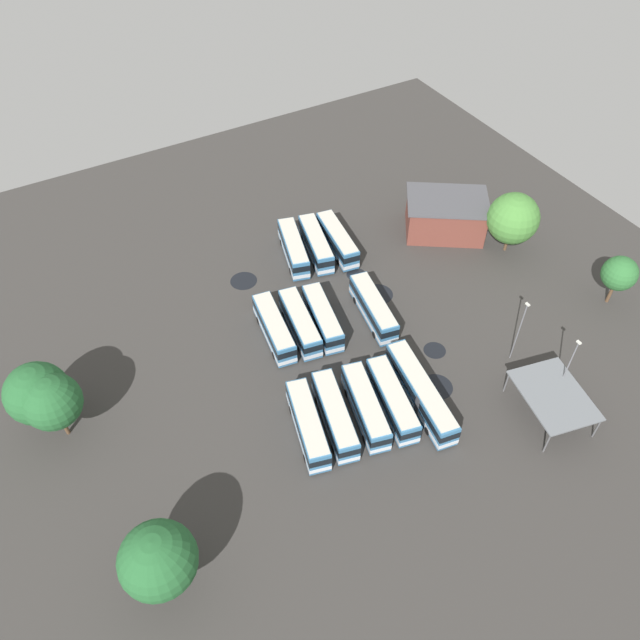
{
  "coord_description": "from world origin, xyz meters",
  "views": [
    {
      "loc": [
        -48.75,
        28.3,
        60.46
      ],
      "look_at": [
        0.3,
        0.47,
        1.53
      ],
      "focal_mm": 35.09,
      "sensor_mm": 36.0,
      "label": 1
    }
  ],
  "objects": [
    {
      "name": "tree_northwest",
      "position": [
        2.3,
        34.75,
        5.84
      ],
      "size": [
        7.04,
        7.04,
        9.36
      ],
      "color": "brown",
      "rests_on": "ground_plane"
    },
    {
      "name": "bus_row2_slot0",
      "position": [
        13.08,
        -9.74,
        1.85
      ],
      "size": [
        11.12,
        4.05,
        3.5
      ],
      "color": "teal",
      "rests_on": "ground_plane"
    },
    {
      "name": "puddle_centre_drain",
      "position": [
        -10.37,
        -10.38,
        0.0
      ],
      "size": [
        2.87,
        2.87,
        0.01
      ],
      "primitive_type": "cylinder",
      "color": "black",
      "rests_on": "ground_plane"
    },
    {
      "name": "lamp_post_near_entrance",
      "position": [
        -23.28,
        -18.67,
        5.25
      ],
      "size": [
        0.56,
        0.28,
        9.65
      ],
      "color": "slate",
      "rests_on": "ground_plane"
    },
    {
      "name": "puddle_near_shelter",
      "position": [
        6.88,
        -9.29,
        0.0
      ],
      "size": [
        2.83,
        2.83,
        0.01
      ],
      "primitive_type": "cylinder",
      "color": "black",
      "rests_on": "ground_plane"
    },
    {
      "name": "bus_row1_slot4",
      "position": [
        1.69,
        6.46,
        1.85
      ],
      "size": [
        10.9,
        4.02,
        3.5
      ],
      "color": "teal",
      "rests_on": "ground_plane"
    },
    {
      "name": "puddle_front_lane",
      "position": [
        13.67,
        5.4,
        0.0
      ],
      "size": [
        3.84,
        3.84,
        0.01
      ],
      "primitive_type": "cylinder",
      "color": "black",
      "rests_on": "ground_plane"
    },
    {
      "name": "bus_row1_slot2",
      "position": [
        0.23,
        0.13,
        1.85
      ],
      "size": [
        10.6,
        4.52,
        3.5
      ],
      "color": "teal",
      "rests_on": "ground_plane"
    },
    {
      "name": "tree_west_edge",
      "position": [
        0.23,
        33.57,
        5.96
      ],
      "size": [
        6.36,
        6.36,
        9.15
      ],
      "color": "brown",
      "rests_on": "ground_plane"
    },
    {
      "name": "bus_row1_slot0",
      "position": [
        -1.53,
        -6.6,
        1.85
      ],
      "size": [
        11.28,
        4.41,
        3.5
      ],
      "color": "teal",
      "rests_on": "ground_plane"
    },
    {
      "name": "bus_row0_slot3",
      "position": [
        -13.78,
        6.52,
        1.85
      ],
      "size": [
        11.38,
        5.08,
        3.5
      ],
      "color": "teal",
      "rests_on": "ground_plane"
    },
    {
      "name": "ground_plane",
      "position": [
        0.0,
        0.0,
        0.0
      ],
      "size": [
        107.04,
        107.04,
        0.0
      ],
      "primitive_type": "plane",
      "color": "#383533"
    },
    {
      "name": "bus_row0_slot2",
      "position": [
        -14.48,
        2.86,
        1.85
      ],
      "size": [
        11.18,
        5.04,
        3.5
      ],
      "color": "teal",
      "rests_on": "ground_plane"
    },
    {
      "name": "bus_row0_slot0",
      "position": [
        -16.0,
        -3.83,
        1.85
      ],
      "size": [
        14.36,
        4.69,
        3.5
      ],
      "color": "teal",
      "rests_on": "ground_plane"
    },
    {
      "name": "depot_building",
      "position": [
        8.9,
        -26.37,
        2.91
      ],
      "size": [
        13.83,
        14.82,
        5.78
      ],
      "color": "brown",
      "rests_on": "ground_plane"
    },
    {
      "name": "puddle_between_rows",
      "position": [
        1.9,
        -9.78,
        0.0
      ],
      "size": [
        4.15,
        4.15,
        0.01
      ],
      "primitive_type": "cylinder",
      "color": "black",
      "rests_on": "ground_plane"
    },
    {
      "name": "bus_row2_slot2",
      "position": [
        14.58,
        -3.18,
        1.85
      ],
      "size": [
        11.06,
        5.3,
        3.5
      ],
      "color": "teal",
      "rests_on": "ground_plane"
    },
    {
      "name": "maintenance_shelter",
      "position": [
        -24.69,
        -15.92,
        3.41
      ],
      "size": [
        10.68,
        8.75,
        3.58
      ],
      "color": "slate",
      "rests_on": "ground_plane"
    },
    {
      "name": "bus_row0_slot1",
      "position": [
        -15.17,
        -0.36,
        1.85
      ],
      "size": [
        11.28,
        4.8,
        3.5
      ],
      "color": "teal",
      "rests_on": "ground_plane"
    },
    {
      "name": "tree_east_edge",
      "position": [
        0.62,
        -31.63,
        5.79
      ],
      "size": [
        7.48,
        7.48,
        9.54
      ],
      "color": "brown",
      "rests_on": "ground_plane"
    },
    {
      "name": "tree_south_edge",
      "position": [
        -14.85,
        -36.44,
        5.16
      ],
      "size": [
        4.71,
        4.71,
        7.53
      ],
      "color": "brown",
      "rests_on": "ground_plane"
    },
    {
      "name": "tree_northeast",
      "position": [
        -21.82,
        29.5,
        5.84
      ],
      "size": [
        7.17,
        7.17,
        9.43
      ],
      "color": "brown",
      "rests_on": "ground_plane"
    },
    {
      "name": "bus_row0_slot4",
      "position": [
        -13.4,
        9.82,
        1.85
      ],
      "size": [
        11.15,
        5.09,
        3.5
      ],
      "color": "teal",
      "rests_on": "ground_plane"
    },
    {
      "name": "bus_row1_slot3",
      "position": [
        0.88,
        3.13,
        1.85
      ],
      "size": [
        10.82,
        4.21,
        3.5
      ],
      "color": "teal",
      "rests_on": "ground_plane"
    },
    {
      "name": "puddle_back_corner",
      "position": [
        -15.22,
        -7.01,
        0.0
      ],
      "size": [
        4.0,
        4.0,
        0.01
      ],
      "primitive_type": "cylinder",
      "color": "black",
      "rests_on": "ground_plane"
    },
    {
      "name": "lamp_post_far_corner",
      "position": [
        -16.04,
        -17.93,
        5.22
      ],
      "size": [
        0.56,
        0.28,
        9.6
      ],
      "color": "slate",
      "rests_on": "ground_plane"
    },
    {
      "name": "bus_row2_slot1",
      "position": [
        13.85,
        -6.53,
        1.85
      ],
      "size": [
        11.11,
        4.98,
        3.5
      ],
      "color": "teal",
      "rests_on": "ground_plane"
    }
  ]
}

